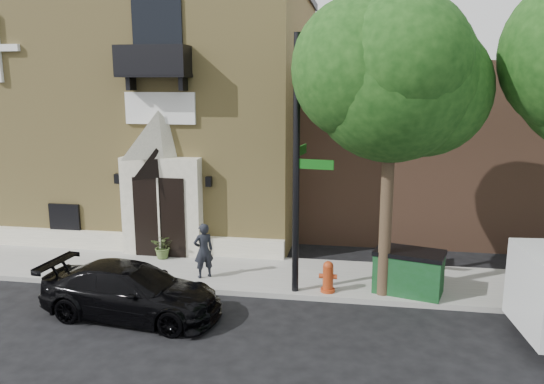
{
  "coord_description": "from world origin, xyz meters",
  "views": [
    {
      "loc": [
        5.26,
        -13.18,
        5.7
      ],
      "look_at": [
        2.74,
        2.0,
        2.51
      ],
      "focal_mm": 35.0,
      "sensor_mm": 36.0,
      "label": 1
    }
  ],
  "objects_px": {
    "dumpster": "(409,271)",
    "black_sedan": "(132,291)",
    "pedestrian_near": "(204,251)",
    "street_sign": "(297,167)",
    "fire_hydrant": "(328,277)"
  },
  "relations": [
    {
      "from": "street_sign",
      "to": "fire_hydrant",
      "type": "relative_size",
      "value": 7.86
    },
    {
      "from": "black_sedan",
      "to": "pedestrian_near",
      "type": "bearing_deg",
      "value": -17.87
    },
    {
      "from": "dumpster",
      "to": "street_sign",
      "type": "bearing_deg",
      "value": -157.51
    },
    {
      "from": "fire_hydrant",
      "to": "pedestrian_near",
      "type": "xyz_separation_m",
      "value": [
        -3.61,
        0.51,
        0.38
      ]
    },
    {
      "from": "street_sign",
      "to": "dumpster",
      "type": "relative_size",
      "value": 3.39
    },
    {
      "from": "street_sign",
      "to": "pedestrian_near",
      "type": "distance_m",
      "value": 3.83
    },
    {
      "from": "fire_hydrant",
      "to": "black_sedan",
      "type": "bearing_deg",
      "value": -157.03
    },
    {
      "from": "black_sedan",
      "to": "fire_hydrant",
      "type": "bearing_deg",
      "value": -61.17
    },
    {
      "from": "fire_hydrant",
      "to": "street_sign",
      "type": "bearing_deg",
      "value": -176.09
    },
    {
      "from": "black_sedan",
      "to": "pedestrian_near",
      "type": "relative_size",
      "value": 2.81
    },
    {
      "from": "pedestrian_near",
      "to": "street_sign",
      "type": "bearing_deg",
      "value": 133.91
    },
    {
      "from": "dumpster",
      "to": "pedestrian_near",
      "type": "distance_m",
      "value": 5.75
    },
    {
      "from": "dumpster",
      "to": "black_sedan",
      "type": "bearing_deg",
      "value": -145.9
    },
    {
      "from": "black_sedan",
      "to": "street_sign",
      "type": "height_order",
      "value": "street_sign"
    },
    {
      "from": "street_sign",
      "to": "dumpster",
      "type": "height_order",
      "value": "street_sign"
    }
  ]
}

